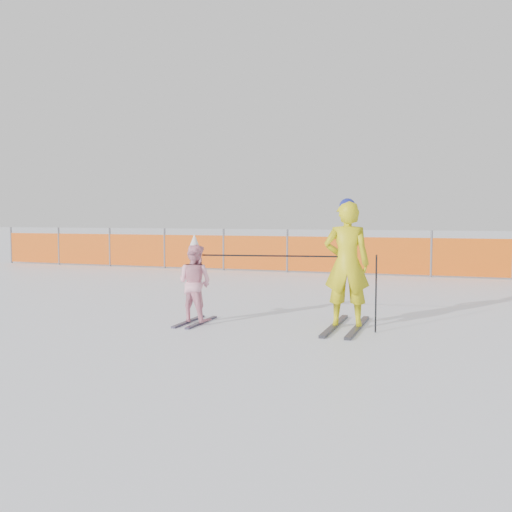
# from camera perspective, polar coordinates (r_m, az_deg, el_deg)

# --- Properties ---
(ground) EXTENTS (120.00, 120.00, 0.00)m
(ground) POSITION_cam_1_polar(r_m,az_deg,el_deg) (8.67, -1.10, -6.83)
(ground) COLOR white
(ground) RESTS_ON ground
(adult) EXTENTS (0.72, 1.70, 1.89)m
(adult) POSITION_cam_1_polar(r_m,az_deg,el_deg) (8.37, 9.07, -0.77)
(adult) COLOR black
(adult) RESTS_ON ground
(child) EXTENTS (0.64, 1.02, 1.36)m
(child) POSITION_cam_1_polar(r_m,az_deg,el_deg) (8.73, -6.15, -2.64)
(child) COLOR black
(child) RESTS_ON ground
(ski_poles) EXTENTS (2.59, 0.37, 1.09)m
(ski_poles) POSITION_cam_1_polar(r_m,az_deg,el_deg) (8.31, 4.92, -1.26)
(ski_poles) COLOR black
(ski_poles) RESTS_ON ground
(safety_fence) EXTENTS (16.17, 0.06, 1.25)m
(safety_fence) POSITION_cam_1_polar(r_m,az_deg,el_deg) (17.19, -3.06, 0.42)
(safety_fence) COLOR #595960
(safety_fence) RESTS_ON ground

